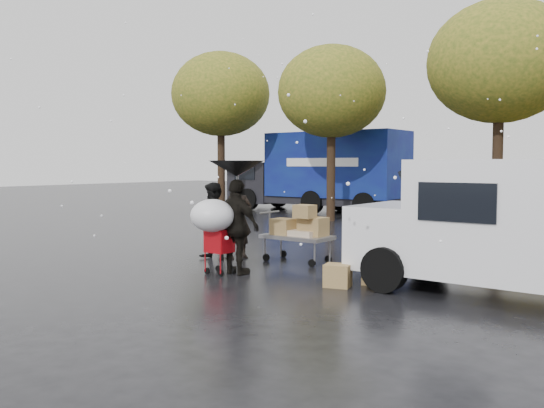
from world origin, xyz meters
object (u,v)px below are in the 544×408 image
Objects in this scene: person_pink at (238,219)px; yellow_taxi at (543,206)px; white_van at (516,225)px; blue_truck at (320,172)px; vendor_cart at (300,229)px; shopping_cart at (214,220)px; person_black at (237,227)px.

person_pink is 0.36× the size of yellow_taxi.
white_van reaches higher than yellow_taxi.
white_van is 0.59× the size of blue_truck.
vendor_cart is 1.04× the size of shopping_cart.
white_van reaches higher than vendor_cart.
white_van is 0.99× the size of yellow_taxi.
yellow_taxi is at bearing 0.82° from person_pink.
person_black is 0.38× the size of white_van.
shopping_cart is 0.30× the size of white_van.
yellow_taxi is (9.74, -2.68, -0.92)m from blue_truck.
vendor_cart is 4.62m from white_van.
person_pink is 6.00m from white_van.
person_black is 4.94m from white_van.
white_van is (4.77, 1.26, 0.24)m from person_black.
yellow_taxi is at bearing 71.12° from vendor_cart.
person_black is 1.26× the size of shopping_cart.
shopping_cart reaches higher than vendor_cart.
person_black reaches higher than shopping_cart.
blue_truck reaches higher than person_pink.
vendor_cart is 13.33m from blue_truck.
yellow_taxi is (3.21, 10.61, -0.08)m from person_black.
yellow_taxi is at bearing 72.16° from shopping_cart.
vendor_cart is 2.25m from shopping_cart.
person_black is 0.47m from shopping_cart.
vendor_cart is (1.43, 0.37, -0.17)m from person_pink.
blue_truck is (-6.74, 11.45, 1.03)m from vendor_cart.
vendor_cart is at bearing 172.69° from white_van.
white_van is 9.49m from yellow_taxi.
person_pink reaches higher than shopping_cart.
person_pink is at bearing 177.96° from white_van.
white_van is at bearing -162.20° from person_black.
vendor_cart is at bearing -59.50° from blue_truck.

